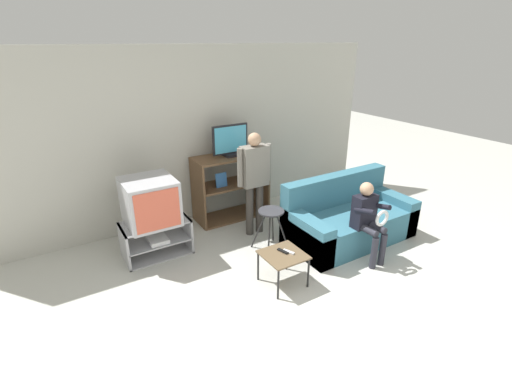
% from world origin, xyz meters
% --- Properties ---
extents(ground_plane, '(18.00, 18.00, 0.00)m').
position_xyz_m(ground_plane, '(0.00, 0.00, 0.00)').
color(ground_plane, beige).
extents(wall_back, '(6.40, 0.06, 2.60)m').
position_xyz_m(wall_back, '(0.00, 3.32, 1.30)').
color(wall_back, beige).
rests_on(wall_back, ground_plane).
extents(tv_stand, '(0.86, 0.47, 0.48)m').
position_xyz_m(tv_stand, '(-0.93, 2.49, 0.24)').
color(tv_stand, '#A8A8AD').
rests_on(tv_stand, ground_plane).
extents(television_main, '(0.62, 0.66, 0.58)m').
position_xyz_m(television_main, '(-0.95, 2.51, 0.77)').
color(television_main, '#B2B2B7').
rests_on(television_main, tv_stand).
extents(media_shelf, '(1.15, 0.50, 1.02)m').
position_xyz_m(media_shelf, '(0.45, 3.00, 0.52)').
color(media_shelf, brown).
rests_on(media_shelf, ground_plane).
extents(television_flat, '(0.57, 0.20, 0.48)m').
position_xyz_m(television_flat, '(0.45, 2.98, 1.25)').
color(television_flat, black).
rests_on(television_flat, media_shelf).
extents(folding_stool, '(0.38, 0.44, 0.60)m').
position_xyz_m(folding_stool, '(0.41, 1.80, 0.48)').
color(folding_stool, black).
rests_on(folding_stool, ground_plane).
extents(snack_table, '(0.46, 0.46, 0.40)m').
position_xyz_m(snack_table, '(0.12, 1.11, 0.35)').
color(snack_table, brown).
rests_on(snack_table, ground_plane).
extents(remote_control_black, '(0.07, 0.15, 0.02)m').
position_xyz_m(remote_control_black, '(0.14, 1.15, 0.41)').
color(remote_control_black, black).
rests_on(remote_control_black, snack_table).
extents(remote_control_white, '(0.09, 0.15, 0.02)m').
position_xyz_m(remote_control_white, '(0.19, 1.11, 0.41)').
color(remote_control_white, silver).
rests_on(remote_control_white, snack_table).
extents(couch, '(1.80, 0.90, 0.87)m').
position_xyz_m(couch, '(1.54, 1.53, 0.29)').
color(couch, teal).
rests_on(couch, ground_plane).
extents(person_standing_adult, '(0.53, 0.20, 1.50)m').
position_xyz_m(person_standing_adult, '(0.48, 2.34, 0.90)').
color(person_standing_adult, '#3D3833').
rests_on(person_standing_adult, ground_plane).
extents(person_seated_child, '(0.33, 0.43, 1.03)m').
position_xyz_m(person_seated_child, '(1.34, 1.01, 0.61)').
color(person_seated_child, '#2D2D38').
rests_on(person_seated_child, ground_plane).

